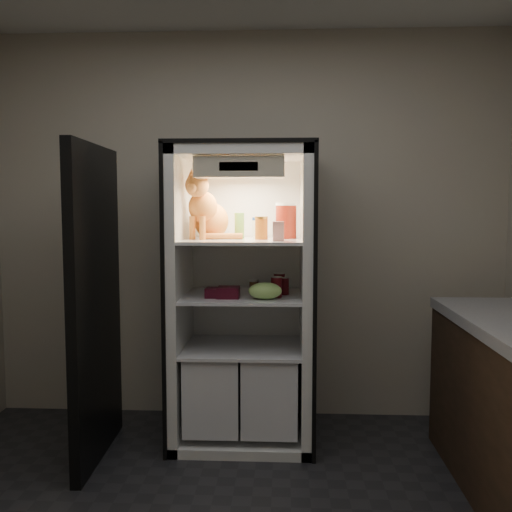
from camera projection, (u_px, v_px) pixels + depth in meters
The scene contains 16 objects.
room_shell at pixel (217, 174), 2.21m from camera, with size 3.60×3.60×3.60m.
refrigerator at pixel (243, 316), 3.66m from camera, with size 0.90×0.72×1.88m.
fridge_door at pixel (95, 305), 3.35m from camera, with size 0.09×0.87×1.85m.
tabby_cat at pixel (207, 213), 3.60m from camera, with size 0.37×0.44×0.44m.
parmesan_shaker at pixel (239, 226), 3.61m from camera, with size 0.06×0.06×0.16m.
mayo_tub at pixel (260, 228), 3.67m from camera, with size 0.10×0.10×0.13m.
salsa_jar at pixel (261, 228), 3.52m from camera, with size 0.08×0.08×0.14m.
pepper_jar at pixel (286, 221), 3.62m from camera, with size 0.13×0.13×0.23m.
cream_carton at pixel (278, 231), 3.37m from camera, with size 0.07×0.07×0.12m, color white.
soda_can_a at pixel (279, 283), 3.62m from camera, with size 0.07×0.07×0.13m.
soda_can_b at pixel (284, 286), 3.58m from camera, with size 0.06×0.06×0.11m.
soda_can_c at pixel (276, 287), 3.47m from camera, with size 0.07×0.07×0.13m.
condiment_jar at pixel (254, 287), 3.64m from camera, with size 0.06×0.06×0.08m.
grape_bag at pixel (265, 291), 3.41m from camera, with size 0.20×0.15×0.10m, color #8EB856.
berry_box_left at pixel (215, 293), 3.48m from camera, with size 0.12×0.12×0.06m, color #460B18.
berry_box_right at pixel (228, 292), 3.46m from camera, with size 0.13×0.13×0.07m, color #460B18.
Camera 1 is at (0.26, -2.22, 1.50)m, focal length 40.00 mm.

